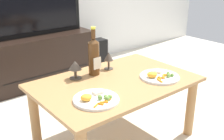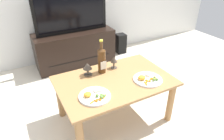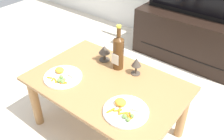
{
  "view_description": "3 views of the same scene",
  "coord_description": "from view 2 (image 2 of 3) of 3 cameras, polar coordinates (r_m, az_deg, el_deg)",
  "views": [
    {
      "loc": [
        -1.16,
        -1.39,
        1.27
      ],
      "look_at": [
        0.03,
        0.08,
        0.55
      ],
      "focal_mm": 44.07,
      "sensor_mm": 36.0,
      "label": 1
    },
    {
      "loc": [
        -0.81,
        -1.46,
        1.57
      ],
      "look_at": [
        -0.01,
        0.03,
        0.59
      ],
      "focal_mm": 31.84,
      "sensor_mm": 36.0,
      "label": 2
    },
    {
      "loc": [
        0.9,
        -1.08,
        1.6
      ],
      "look_at": [
        0.0,
        0.06,
        0.57
      ],
      "focal_mm": 39.24,
      "sensor_mm": 36.0,
      "label": 3
    }
  ],
  "objects": [
    {
      "name": "ground_plane",
      "position": [
        2.3,
        0.67,
        -13.27
      ],
      "size": [
        6.4,
        6.4,
        0.0
      ],
      "primitive_type": "plane",
      "color": "beige"
    },
    {
      "name": "goblet_left",
      "position": [
        2.04,
        -7.08,
        0.91
      ],
      "size": [
        0.09,
        0.09,
        0.14
      ],
      "color": "#473D33",
      "rests_on": "dining_table"
    },
    {
      "name": "goblet_right",
      "position": [
        2.15,
        0.55,
        2.86
      ],
      "size": [
        0.07,
        0.07,
        0.14
      ],
      "color": "#473D33",
      "rests_on": "dining_table"
    },
    {
      "name": "wine_bottle",
      "position": [
        2.05,
        -2.98,
        3.07
      ],
      "size": [
        0.08,
        0.08,
        0.36
      ],
      "color": "#4C2D14",
      "rests_on": "dining_table"
    },
    {
      "name": "tv_stand",
      "position": [
        3.29,
        -10.59,
        6.18
      ],
      "size": [
        1.24,
        0.47,
        0.55
      ],
      "color": "black",
      "rests_on": "ground_plane"
    },
    {
      "name": "dining_table",
      "position": [
        2.04,
        0.74,
        -4.88
      ],
      "size": [
        1.14,
        0.75,
        0.5
      ],
      "color": "#9E7042",
      "rests_on": "ground_plane"
    },
    {
      "name": "dinner_plate_left",
      "position": [
        1.76,
        -5.04,
        -7.36
      ],
      "size": [
        0.29,
        0.29,
        0.05
      ],
      "color": "white",
      "rests_on": "dining_table"
    },
    {
      "name": "dinner_plate_right",
      "position": [
        2.01,
        10.1,
        -2.53
      ],
      "size": [
        0.29,
        0.29,
        0.05
      ],
      "color": "white",
      "rests_on": "dining_table"
    },
    {
      "name": "tv_screen",
      "position": [
        3.11,
        -11.57,
        15.69
      ],
      "size": [
        1.11,
        0.05,
        0.58
      ],
      "color": "black",
      "rests_on": "tv_stand"
    },
    {
      "name": "floor_speaker",
      "position": [
        3.68,
        2.52,
        7.61
      ],
      "size": [
        0.17,
        0.17,
        0.35
      ],
      "primitive_type": "cube",
      "rotation": [
        0.0,
        0.0,
        -0.04
      ],
      "color": "black",
      "rests_on": "ground_plane"
    }
  ]
}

